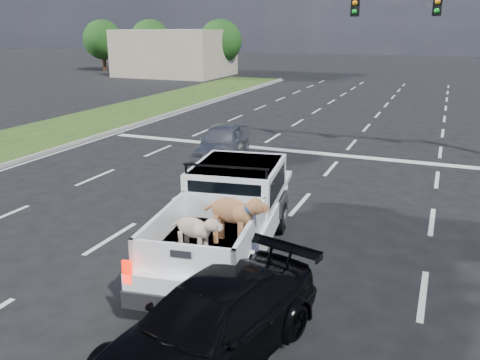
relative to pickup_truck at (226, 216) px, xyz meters
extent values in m
plane|color=black|center=(-1.18, -0.14, -0.95)|extent=(160.00, 160.00, 0.00)
cube|color=silver|center=(-6.43, 5.86, -0.95)|extent=(0.12, 60.00, 0.01)
cube|color=silver|center=(-2.93, 5.86, -0.95)|extent=(0.12, 60.00, 0.01)
cube|color=silver|center=(0.57, 5.86, -0.95)|extent=(0.12, 60.00, 0.01)
cube|color=silver|center=(4.07, 5.86, -0.95)|extent=(0.12, 60.00, 0.01)
cube|color=silver|center=(-9.98, 5.86, -0.95)|extent=(0.15, 60.00, 0.01)
cube|color=silver|center=(-1.18, 9.86, -0.95)|extent=(17.00, 0.45, 0.01)
cube|color=#254013|center=(-12.68, 5.86, -0.90)|extent=(5.00, 60.00, 0.10)
cube|color=gray|center=(-10.23, 5.86, -0.88)|extent=(0.15, 60.00, 0.14)
cube|color=black|center=(3.42, 10.36, 4.65)|extent=(0.30, 0.18, 0.95)
cube|color=black|center=(0.62, 10.36, 4.65)|extent=(0.30, 0.18, 0.95)
cube|color=tan|center=(-21.18, 35.86, 1.25)|extent=(10.00, 8.00, 4.40)
cylinder|color=#332114|center=(-31.18, 37.86, 0.13)|extent=(0.44, 0.44, 2.16)
sphere|color=#11330D|center=(-31.18, 37.86, 2.35)|extent=(4.20, 4.20, 4.20)
cylinder|color=#332114|center=(-25.18, 37.86, 0.13)|extent=(0.44, 0.44, 2.16)
sphere|color=#11330D|center=(-25.18, 37.86, 2.35)|extent=(4.20, 4.20, 4.20)
cylinder|color=#332114|center=(-17.18, 37.86, 0.13)|extent=(0.44, 0.44, 2.16)
sphere|color=#11330D|center=(-17.18, 37.86, 2.35)|extent=(4.20, 4.20, 4.20)
cylinder|color=black|center=(-0.58, -2.28, -0.56)|extent=(0.40, 0.81, 0.78)
cylinder|color=black|center=(1.18, -2.02, -0.56)|extent=(0.40, 0.81, 0.78)
cylinder|color=black|center=(-1.13, 1.46, -0.56)|extent=(0.40, 0.81, 0.78)
cylinder|color=black|center=(0.63, 1.72, -0.56)|extent=(0.40, 0.81, 0.78)
cube|color=white|center=(0.02, -0.23, -0.28)|extent=(2.72, 5.64, 0.53)
cube|color=white|center=(-0.17, 1.03, 0.43)|extent=(2.21, 2.60, 0.88)
cube|color=black|center=(0.00, -0.11, 0.46)|extent=(1.57, 0.26, 0.63)
cylinder|color=black|center=(-0.02, 0.02, 1.07)|extent=(1.83, 0.32, 0.05)
cube|color=black|center=(0.19, -1.42, -0.04)|extent=(2.18, 2.85, 0.06)
cube|color=white|center=(-0.67, -1.55, 0.25)|extent=(0.46, 2.59, 0.53)
cube|color=white|center=(1.05, -1.29, 0.25)|extent=(0.46, 2.59, 0.53)
cube|color=white|center=(0.38, -2.67, 0.25)|extent=(1.81, 0.35, 0.53)
cube|color=red|center=(-0.45, -3.01, 0.02)|extent=(0.17, 0.08, 0.41)
cube|color=red|center=(1.27, -2.75, 0.02)|extent=(0.17, 0.08, 0.41)
cube|color=black|center=(0.40, -2.81, -0.46)|extent=(1.99, 0.59, 0.31)
imported|color=#A7AAAE|center=(-3.51, 7.62, -0.29)|extent=(2.25, 4.13, 1.33)
imported|color=black|center=(1.21, -3.35, -0.34)|extent=(2.72, 4.54, 1.23)
camera|label=1|loc=(4.08, -9.24, 3.89)|focal=38.00mm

